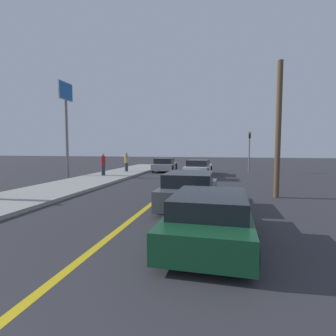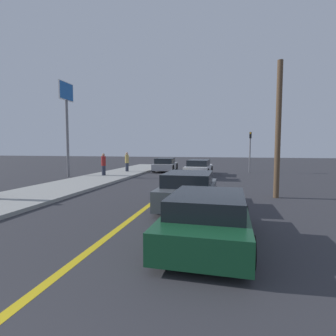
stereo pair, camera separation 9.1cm
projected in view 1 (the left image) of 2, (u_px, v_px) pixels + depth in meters
name	position (u px, v px, depth m)	size (l,w,h in m)	color
road_center_line	(182.00, 180.00, 18.33)	(0.20, 60.00, 0.01)	gold
sidewalk_left	(91.00, 181.00, 17.19)	(3.61, 31.26, 0.15)	#9E9E99
car_near_right_lane	(210.00, 217.00, 6.26)	(2.07, 4.15, 1.20)	#144728
car_ahead_center	(190.00, 190.00, 9.96)	(2.04, 4.11, 1.33)	#4C5156
car_far_distant	(198.00, 168.00, 21.44)	(2.10, 4.49, 1.24)	silver
car_parked_left_lot	(165.00, 165.00, 24.58)	(2.10, 4.26, 1.25)	#9E9EA3
pedestrian_mid_group	(103.00, 164.00, 19.74)	(0.34, 0.34, 1.66)	#282D3D
pedestrian_far_standing	(126.00, 162.00, 22.97)	(0.33, 0.33, 1.67)	#282D3D
traffic_light	(249.00, 147.00, 23.37)	(0.18, 0.40, 3.60)	slate
roadside_sign	(66.00, 108.00, 19.49)	(0.20, 1.74, 7.09)	slate
utility_pole	(278.00, 130.00, 11.56)	(0.24, 0.24, 6.02)	brown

